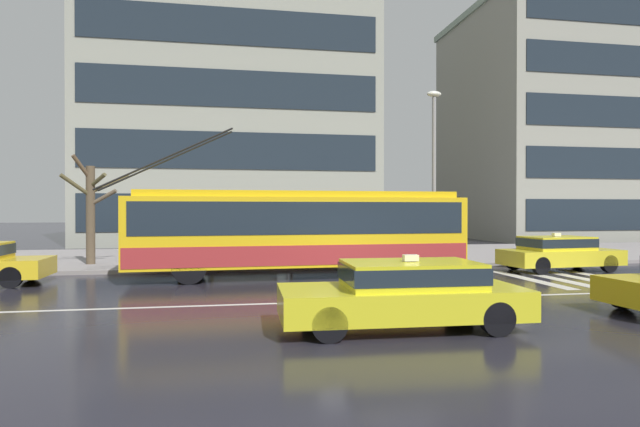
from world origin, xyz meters
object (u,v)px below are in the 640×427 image
at_px(taxi_ahead_of_bus, 559,252).
at_px(taxi_oncoming_near, 405,291).
at_px(pedestrian_at_shelter, 212,222).
at_px(street_tree_bare, 91,207).
at_px(pedestrian_approaching_curb, 179,225).
at_px(street_lamp, 434,161).
at_px(trolleybus, 299,230).
at_px(bus_shelter, 245,215).

bearing_deg(taxi_ahead_of_bus, taxi_oncoming_near, -138.49).
relative_size(pedestrian_at_shelter, street_tree_bare, 0.49).
distance_m(pedestrian_approaching_curb, street_lamp, 10.21).
distance_m(taxi_ahead_of_bus, pedestrian_at_shelter, 13.09).
relative_size(trolleybus, taxi_oncoming_near, 2.58).
xyz_separation_m(pedestrian_at_shelter, street_tree_bare, (-4.56, 0.39, 0.57)).
bearing_deg(pedestrian_at_shelter, street_lamp, -6.90).
relative_size(street_lamp, street_tree_bare, 1.64).
distance_m(pedestrian_approaching_curb, street_tree_bare, 3.92).
relative_size(trolleybus, street_lamp, 1.74).
bearing_deg(street_tree_bare, pedestrian_approaching_curb, -26.88).
xyz_separation_m(trolleybus, pedestrian_approaching_curb, (-4.11, 2.11, 0.12)).
xyz_separation_m(bus_shelter, pedestrian_at_shelter, (-1.30, 0.30, -0.26)).
bearing_deg(street_lamp, taxi_ahead_of_bus, -34.90).
distance_m(trolleybus, bus_shelter, 3.63).
bearing_deg(trolleybus, pedestrian_at_shelter, 130.83).
height_order(taxi_ahead_of_bus, pedestrian_at_shelter, pedestrian_at_shelter).
xyz_separation_m(taxi_oncoming_near, pedestrian_at_shelter, (-3.99, 11.22, 1.06)).
relative_size(trolleybus, street_tree_bare, 2.86).
height_order(pedestrian_approaching_curb, street_tree_bare, street_tree_bare).
height_order(bus_shelter, street_tree_bare, street_tree_bare).
relative_size(taxi_oncoming_near, bus_shelter, 1.24).
distance_m(taxi_ahead_of_bus, bus_shelter, 11.79).
height_order(pedestrian_at_shelter, street_lamp, street_lamp).
height_order(trolleybus, bus_shelter, trolleybus).
xyz_separation_m(pedestrian_approaching_curb, street_lamp, (9.89, 0.30, 2.50)).
bearing_deg(taxi_oncoming_near, street_tree_bare, 126.36).
bearing_deg(taxi_ahead_of_bus, pedestrian_approaching_curb, 170.39).
distance_m(trolleybus, street_tree_bare, 8.53).
distance_m(trolleybus, taxi_oncoming_near, 7.85).
xyz_separation_m(trolleybus, street_tree_bare, (-7.57, 3.87, 0.76)).
xyz_separation_m(taxi_ahead_of_bus, street_lamp, (-3.74, 2.61, 3.48)).
bearing_deg(street_tree_bare, taxi_ahead_of_bus, -13.36).
distance_m(pedestrian_at_shelter, pedestrian_approaching_curb, 1.76).
xyz_separation_m(bus_shelter, pedestrian_approaching_curb, (-2.41, -1.06, -0.33)).
bearing_deg(taxi_ahead_of_bus, pedestrian_at_shelter, 163.66).
bearing_deg(taxi_ahead_of_bus, street_lamp, 145.10).
relative_size(taxi_oncoming_near, taxi_ahead_of_bus, 1.06).
distance_m(taxi_oncoming_near, bus_shelter, 11.32).
relative_size(bus_shelter, street_lamp, 0.54).
bearing_deg(trolleybus, taxi_ahead_of_bus, -1.15).
relative_size(taxi_ahead_of_bus, street_tree_bare, 1.05).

